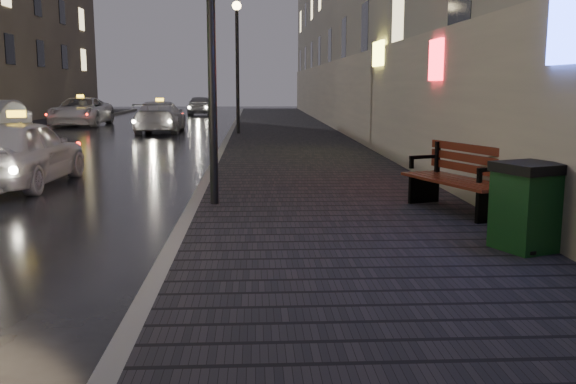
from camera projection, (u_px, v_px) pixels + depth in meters
name	position (u px, v px, depth m)	size (l,w,h in m)	color
sidewalk	(289.00, 137.00, 25.66)	(4.60, 58.00, 0.15)	black
curb	(229.00, 137.00, 25.53)	(0.20, 58.00, 0.15)	slate
curb_far	(1.00, 138.00, 25.08)	(0.20, 58.00, 0.15)	slate
building_far_c	(7.00, 32.00, 41.60)	(6.00, 22.00, 11.00)	#6B6051
lamp_far	(237.00, 51.00, 25.97)	(0.36, 0.36, 5.28)	black
bench	(461.00, 178.00, 10.03)	(1.36, 2.17, 1.05)	black
trash_bin	(528.00, 206.00, 7.68)	(0.90, 0.90, 1.06)	black
taxi_near	(19.00, 152.00, 13.43)	(1.71, 4.26, 1.45)	white
taxi_mid	(160.00, 117.00, 28.82)	(1.96, 4.81, 1.40)	silver
taxi_far	(81.00, 111.00, 33.65)	(2.45, 5.31, 1.48)	silver
car_far	(200.00, 105.00, 45.19)	(1.64, 4.07, 1.39)	gray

